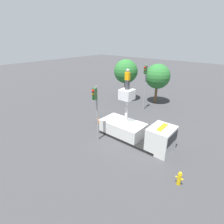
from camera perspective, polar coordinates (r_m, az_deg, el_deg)
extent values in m
plane|color=#38383A|center=(17.00, 6.02, -8.46)|extent=(120.00, 120.00, 0.00)
cube|color=black|center=(16.94, 6.04, -8.11)|extent=(6.02, 2.30, 0.24)
cube|color=silver|center=(17.09, 3.53, -5.37)|extent=(4.16, 2.24, 1.45)
cube|color=silver|center=(15.25, 15.68, -8.59)|extent=(1.87, 2.24, 2.16)
cube|color=black|center=(14.76, 19.19, -8.27)|extent=(0.03, 1.91, 0.86)
cube|color=orange|center=(14.69, 16.16, -4.78)|extent=(0.36, 1.35, 0.14)
cylinder|color=silver|center=(16.06, 4.69, 0.37)|extent=(0.22, 0.22, 2.46)
cube|color=silver|center=(15.51, 4.88, 5.74)|extent=(1.11, 1.11, 0.90)
cube|color=#38383D|center=(15.27, 4.99, 8.85)|extent=(0.34, 0.26, 0.84)
cube|color=#F29E0C|center=(15.10, 5.09, 11.60)|extent=(0.40, 0.26, 0.66)
sphere|color=beige|center=(15.01, 5.15, 13.26)|extent=(0.23, 0.23, 0.23)
cylinder|color=white|center=(15.00, 5.17, 13.59)|extent=(0.26, 0.26, 0.09)
cylinder|color=gray|center=(15.54, -4.85, -0.77)|extent=(0.14, 0.14, 5.19)
cube|color=#2D512D|center=(14.71, -5.68, 5.90)|extent=(0.34, 0.28, 1.00)
sphere|color=red|center=(14.50, -6.24, 6.90)|extent=(0.22, 0.22, 0.22)
sphere|color=#503C07|center=(14.59, -6.19, 5.73)|extent=(0.22, 0.22, 0.22)
sphere|color=#083710|center=(14.68, -6.14, 4.58)|extent=(0.22, 0.22, 0.22)
cylinder|color=gray|center=(22.84, 10.72, 7.80)|extent=(0.14, 0.14, 5.89)
cube|color=#2D512D|center=(22.16, 10.89, 13.41)|extent=(0.34, 0.28, 1.00)
sphere|color=red|center=(21.95, 10.70, 14.16)|extent=(0.22, 0.22, 0.22)
sphere|color=#503C07|center=(22.00, 10.64, 13.36)|extent=(0.22, 0.22, 0.22)
sphere|color=#083710|center=(22.06, 10.58, 12.57)|extent=(0.22, 0.22, 0.22)
cylinder|color=gold|center=(12.92, 21.08, -19.78)|extent=(0.26, 0.26, 0.85)
sphere|color=gold|center=(12.60, 21.42, -18.14)|extent=(0.22, 0.22, 0.22)
cylinder|color=gold|center=(12.89, 20.32, -19.22)|extent=(0.12, 0.10, 0.10)
cylinder|color=gold|center=(12.83, 21.97, -19.78)|extent=(0.12, 0.10, 0.10)
cube|color=black|center=(19.70, -4.45, -3.59)|extent=(0.46, 0.46, 0.03)
cone|color=orange|center=(19.54, -4.49, -2.65)|extent=(0.38, 0.38, 0.75)
cylinder|color=white|center=(19.52, -4.49, -2.55)|extent=(0.20, 0.20, 0.11)
cylinder|color=brown|center=(26.41, 4.34, 7.19)|extent=(0.36, 0.36, 3.16)
sphere|color=#286B2D|center=(25.77, 4.53, 13.10)|extent=(3.38, 3.38, 3.38)
cylinder|color=brown|center=(26.06, 14.13, 5.76)|extent=(0.36, 0.36, 2.68)
sphere|color=#286B2D|center=(25.44, 14.69, 11.20)|extent=(3.41, 3.41, 3.41)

